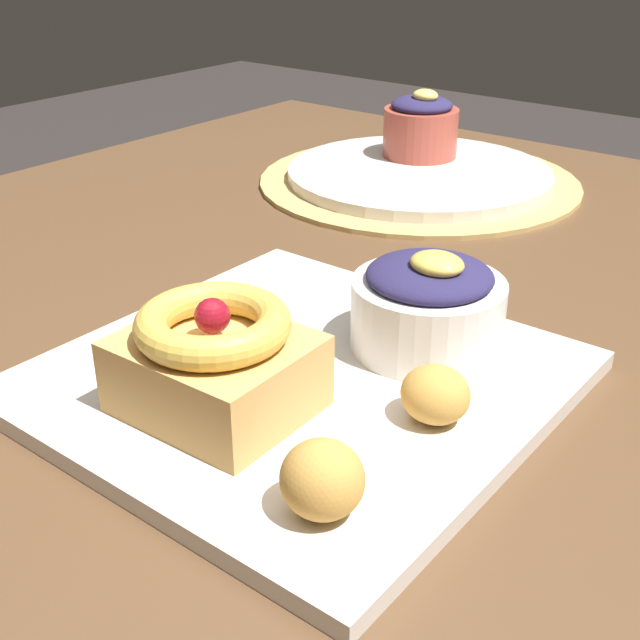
{
  "coord_description": "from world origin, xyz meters",
  "views": [
    {
      "loc": [
        0.21,
        -0.43,
        1.0
      ],
      "look_at": [
        -0.08,
        -0.07,
        0.77
      ],
      "focal_mm": 46.3,
      "sensor_mm": 36.0,
      "label": 1
    }
  ],
  "objects_px": {
    "fritter_middle": "(435,395)",
    "back_ramekin": "(421,126)",
    "berry_ramekin": "(428,305)",
    "back_plate": "(419,174)",
    "cake_slice": "(215,360)",
    "fritter_front": "(322,479)",
    "front_plate": "(300,379)"
  },
  "relations": [
    {
      "from": "front_plate",
      "to": "fritter_front",
      "type": "height_order",
      "value": "fritter_front"
    },
    {
      "from": "back_ramekin",
      "to": "back_plate",
      "type": "bearing_deg",
      "value": -57.72
    },
    {
      "from": "berry_ramekin",
      "to": "back_ramekin",
      "type": "height_order",
      "value": "back_ramekin"
    },
    {
      "from": "fritter_front",
      "to": "berry_ramekin",
      "type": "bearing_deg",
      "value": 105.78
    },
    {
      "from": "berry_ramekin",
      "to": "back_ramekin",
      "type": "distance_m",
      "value": 0.45
    },
    {
      "from": "front_plate",
      "to": "fritter_middle",
      "type": "bearing_deg",
      "value": 3.04
    },
    {
      "from": "front_plate",
      "to": "berry_ramekin",
      "type": "relative_size",
      "value": 2.93
    },
    {
      "from": "berry_ramekin",
      "to": "fritter_middle",
      "type": "distance_m",
      "value": 0.09
    },
    {
      "from": "cake_slice",
      "to": "fritter_front",
      "type": "relative_size",
      "value": 2.56
    },
    {
      "from": "fritter_middle",
      "to": "back_ramekin",
      "type": "bearing_deg",
      "value": 122.99
    },
    {
      "from": "front_plate",
      "to": "berry_ramekin",
      "type": "bearing_deg",
      "value": 59.6
    },
    {
      "from": "cake_slice",
      "to": "fritter_front",
      "type": "xyz_separation_m",
      "value": [
        0.11,
        -0.04,
        -0.01
      ]
    },
    {
      "from": "fritter_middle",
      "to": "cake_slice",
      "type": "bearing_deg",
      "value": -147.86
    },
    {
      "from": "berry_ramekin",
      "to": "back_plate",
      "type": "height_order",
      "value": "berry_ramekin"
    },
    {
      "from": "back_ramekin",
      "to": "berry_ramekin",
      "type": "bearing_deg",
      "value": -57.36
    },
    {
      "from": "berry_ramekin",
      "to": "back_ramekin",
      "type": "relative_size",
      "value": 1.19
    },
    {
      "from": "fritter_front",
      "to": "back_ramekin",
      "type": "xyz_separation_m",
      "value": [
        -0.29,
        0.55,
        0.02
      ]
    },
    {
      "from": "front_plate",
      "to": "fritter_middle",
      "type": "relative_size",
      "value": 7.3
    },
    {
      "from": "fritter_front",
      "to": "fritter_middle",
      "type": "bearing_deg",
      "value": 89.75
    },
    {
      "from": "back_plate",
      "to": "back_ramekin",
      "type": "xyz_separation_m",
      "value": [
        -0.03,
        0.04,
        0.04
      ]
    },
    {
      "from": "front_plate",
      "to": "back_ramekin",
      "type": "distance_m",
      "value": 0.49
    },
    {
      "from": "berry_ramekin",
      "to": "back_plate",
      "type": "relative_size",
      "value": 0.35
    },
    {
      "from": "berry_ramekin",
      "to": "fritter_middle",
      "type": "relative_size",
      "value": 2.49
    },
    {
      "from": "back_plate",
      "to": "back_ramekin",
      "type": "relative_size",
      "value": 3.43
    },
    {
      "from": "berry_ramekin",
      "to": "back_plate",
      "type": "xyz_separation_m",
      "value": [
        -0.21,
        0.33,
        -0.03
      ]
    },
    {
      "from": "berry_ramekin",
      "to": "back_plate",
      "type": "bearing_deg",
      "value": 122.69
    },
    {
      "from": "cake_slice",
      "to": "fritter_front",
      "type": "distance_m",
      "value": 0.11
    },
    {
      "from": "fritter_front",
      "to": "back_ramekin",
      "type": "distance_m",
      "value": 0.62
    },
    {
      "from": "cake_slice",
      "to": "fritter_front",
      "type": "height_order",
      "value": "cake_slice"
    },
    {
      "from": "back_plate",
      "to": "back_ramekin",
      "type": "bearing_deg",
      "value": 122.28
    },
    {
      "from": "back_plate",
      "to": "back_ramekin",
      "type": "height_order",
      "value": "back_ramekin"
    },
    {
      "from": "fritter_middle",
      "to": "back_ramekin",
      "type": "xyz_separation_m",
      "value": [
        -0.29,
        0.45,
        0.02
      ]
    }
  ]
}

